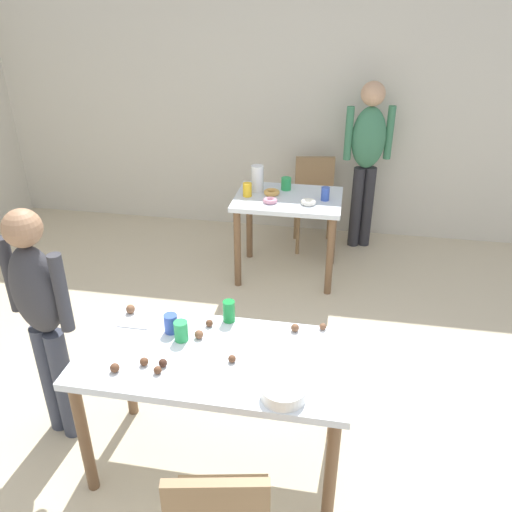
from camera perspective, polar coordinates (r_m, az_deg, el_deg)
ground_plane at (r=3.18m, az=-1.94°, el=-20.92°), size 6.40×6.40×0.00m
wall_back at (r=5.38m, az=5.17°, el=16.03°), size 6.40×0.10×2.60m
dining_table_near at (r=2.71m, az=-4.52°, el=-12.32°), size 1.35×0.68×0.75m
dining_table_far at (r=4.55m, az=3.48°, el=4.86°), size 0.90×0.66×0.75m
chair_far_table at (r=5.22m, az=6.38°, el=6.38°), size 0.46×0.46×0.87m
person_girl_near at (r=3.00m, az=-22.28°, el=-5.53°), size 0.45×0.29×1.42m
person_adult_far at (r=5.10m, az=11.99°, el=11.04°), size 0.45×0.27×1.60m
mixing_bowl at (r=2.40m, az=3.02°, el=-14.50°), size 0.20×0.20×0.06m
soda_can at (r=2.84m, az=-2.95°, el=-6.00°), size 0.07×0.07×0.12m
fork_near at (r=2.90m, az=-13.30°, el=-7.53°), size 0.17×0.02×0.01m
cup_near_0 at (r=2.73m, az=-8.13°, el=-8.06°), size 0.07×0.07×0.11m
cup_near_1 at (r=2.80m, az=-9.22°, el=-7.24°), size 0.07×0.07×0.10m
cake_ball_0 at (r=2.56m, az=-10.63°, el=-12.07°), size 0.04×0.04×0.04m
cake_ball_1 at (r=2.61m, az=-15.08°, el=-11.63°), size 0.05×0.05×0.05m
cake_ball_2 at (r=2.83m, az=-5.09°, el=-7.27°), size 0.04×0.04×0.04m
cake_ball_3 at (r=2.75m, az=-6.22°, el=-8.46°), size 0.05×0.05×0.05m
cake_ball_4 at (r=2.82m, az=7.26°, el=-7.60°), size 0.04×0.04×0.04m
cake_ball_5 at (r=3.00m, az=-13.46°, el=-5.62°), size 0.05×0.05×0.05m
cake_ball_6 at (r=2.79m, az=4.25°, el=-7.77°), size 0.04×0.04×0.04m
cake_ball_7 at (r=2.60m, az=-10.07°, el=-11.36°), size 0.04×0.04×0.04m
cake_ball_8 at (r=2.62m, az=-12.05°, el=-11.15°), size 0.04×0.04×0.04m
cake_ball_9 at (r=2.59m, az=-2.55°, el=-11.09°), size 0.04×0.04×0.04m
pitcher_far at (r=4.59m, az=0.15°, el=8.40°), size 0.11×0.11×0.23m
cup_far_0 at (r=4.49m, az=-0.95°, el=7.21°), size 0.08×0.08×0.12m
cup_far_1 at (r=4.65m, az=3.29°, el=7.84°), size 0.09×0.09×0.11m
cup_far_2 at (r=4.45m, az=7.53°, el=6.71°), size 0.07×0.07×0.11m
donut_far_0 at (r=4.54m, az=1.71°, el=6.92°), size 0.14×0.14×0.04m
donut_far_1 at (r=4.36m, az=5.71°, el=5.83°), size 0.13×0.13×0.04m
donut_far_2 at (r=4.37m, az=1.55°, el=6.04°), size 0.12×0.12×0.04m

